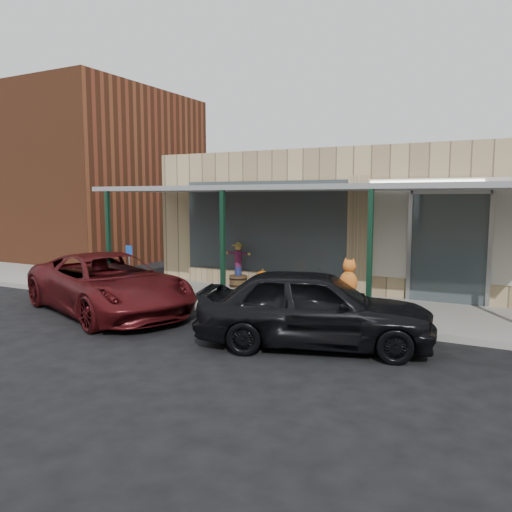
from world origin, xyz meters
The scene contains 10 objects.
ground centered at (0.00, 0.00, 0.00)m, with size 120.00×120.00×0.00m, color black.
sidewalk centered at (0.00, 3.60, 0.07)m, with size 40.00×3.20×0.15m, color gray.
storefront centered at (0.00, 8.16, 2.09)m, with size 12.00×6.25×4.20m.
awning centered at (0.00, 3.56, 3.01)m, with size 12.00×3.00×3.04m.
block_buildings_near centered at (2.01, 9.20, 3.77)m, with size 61.00×8.00×8.00m.
barrel_scarecrow centered at (-2.81, 4.67, 0.61)m, with size 0.83×0.60×1.37m.
barrel_pumpkin centered at (-1.50, 3.70, 0.42)m, with size 0.83×0.83×0.76m.
handicap_sign centered at (-5.00, 2.40, 1.02)m, with size 0.28×0.08×1.35m.
parked_sedan centered at (1.20, 0.54, 0.75)m, with size 4.73×2.97×1.63m.
car_maroon centered at (-4.25, 0.81, 0.73)m, with size 2.42×5.25×1.46m, color #511013.
Camera 1 is at (4.50, -8.13, 2.80)m, focal length 35.00 mm.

